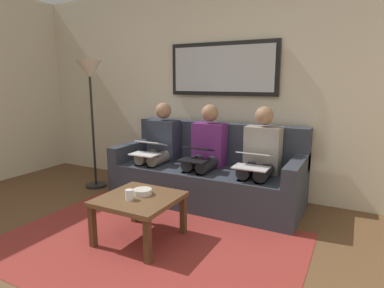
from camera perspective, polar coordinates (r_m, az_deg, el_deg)
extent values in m
cube|color=beige|center=(4.16, 5.84, 9.58)|extent=(6.00, 0.12, 2.60)
cube|color=maroon|center=(2.96, -8.00, -17.20)|extent=(2.60, 1.80, 0.01)
cube|color=#2D333D|center=(3.84, 2.44, -7.04)|extent=(2.20, 0.90, 0.42)
cube|color=#2D333D|center=(4.04, 4.60, 0.43)|extent=(2.20, 0.20, 0.48)
cube|color=#2D333D|center=(3.46, 18.14, -4.27)|extent=(0.14, 0.90, 0.20)
cube|color=#2D333D|center=(4.28, -10.09, -1.01)|extent=(0.14, 0.90, 0.20)
cube|color=black|center=(4.08, 5.42, 13.08)|extent=(1.40, 0.04, 0.65)
cube|color=#B2B7BC|center=(4.05, 5.29, 13.09)|extent=(1.30, 0.01, 0.55)
cube|color=brown|center=(2.90, -9.35, -9.55)|extent=(0.65, 0.65, 0.04)
cube|color=#4C331E|center=(2.62, -7.89, -16.75)|extent=(0.05, 0.05, 0.37)
cube|color=#4C331E|center=(2.96, -17.19, -13.79)|extent=(0.05, 0.05, 0.37)
cube|color=#4C331E|center=(3.05, -1.55, -12.46)|extent=(0.05, 0.05, 0.37)
cube|color=#4C331E|center=(3.35, -10.24, -10.48)|extent=(0.05, 0.05, 0.37)
cylinder|color=silver|center=(2.82, -11.02, -8.82)|extent=(0.07, 0.07, 0.09)
cylinder|color=beige|center=(2.93, -8.73, -8.36)|extent=(0.16, 0.16, 0.05)
cube|color=gray|center=(3.60, 12.44, -0.94)|extent=(0.38, 0.22, 0.50)
sphere|color=#997051|center=(3.54, 12.69, 4.92)|extent=(0.20, 0.20, 0.20)
cylinder|color=#232328|center=(3.42, 12.84, -4.68)|extent=(0.14, 0.42, 0.14)
cylinder|color=#232328|center=(3.47, 9.96, -4.35)|extent=(0.14, 0.42, 0.14)
cylinder|color=#232328|center=(3.32, 11.68, -10.23)|extent=(0.11, 0.11, 0.42)
cylinder|color=#232328|center=(3.37, 8.69, -9.81)|extent=(0.11, 0.11, 0.42)
cube|color=silver|center=(3.23, 10.39, -4.12)|extent=(0.35, 0.22, 0.01)
cube|color=silver|center=(3.33, 11.13, -1.74)|extent=(0.35, 0.21, 0.06)
cube|color=#A5C6EA|center=(3.32, 11.11, -1.68)|extent=(0.31, 0.19, 0.05)
cube|color=#66236B|center=(3.81, 3.13, -0.04)|extent=(0.38, 0.22, 0.50)
sphere|color=#997051|center=(3.76, 3.19, 5.51)|extent=(0.20, 0.20, 0.20)
cylinder|color=#232328|center=(3.63, 3.02, -3.52)|extent=(0.14, 0.42, 0.14)
cylinder|color=#232328|center=(3.71, 0.49, -3.20)|extent=(0.14, 0.42, 0.14)
cylinder|color=#232328|center=(3.53, 1.54, -8.68)|extent=(0.11, 0.11, 0.42)
cylinder|color=#232328|center=(3.61, -1.06, -8.24)|extent=(0.11, 0.11, 0.42)
cube|color=black|center=(3.47, 0.23, -2.90)|extent=(0.31, 0.20, 0.01)
cube|color=black|center=(3.55, 1.18, -0.85)|extent=(0.31, 0.20, 0.07)
cube|color=#A5C6EA|center=(3.55, 1.16, -0.80)|extent=(0.28, 0.17, 0.05)
cube|color=#2D3342|center=(4.11, -5.00, 0.75)|extent=(0.38, 0.22, 0.50)
sphere|color=#997051|center=(4.06, -5.09, 5.89)|extent=(0.20, 0.20, 0.20)
cylinder|color=gray|center=(3.93, -5.50, -2.42)|extent=(0.14, 0.42, 0.14)
cylinder|color=gray|center=(4.03, -7.65, -2.14)|extent=(0.14, 0.42, 0.14)
cylinder|color=gray|center=(3.84, -7.14, -7.13)|extent=(0.11, 0.11, 0.42)
cylinder|color=gray|center=(3.94, -9.31, -6.71)|extent=(0.11, 0.11, 0.42)
cube|color=white|center=(3.79, -8.39, -1.80)|extent=(0.33, 0.22, 0.01)
cube|color=white|center=(3.88, -7.24, 0.18)|extent=(0.33, 0.21, 0.07)
cube|color=#A5C6EA|center=(3.88, -7.27, 0.22)|extent=(0.30, 0.18, 0.06)
cylinder|color=black|center=(4.60, -16.60, -6.98)|extent=(0.28, 0.28, 0.03)
cylinder|color=black|center=(4.43, -17.12, 2.10)|extent=(0.03, 0.03, 1.50)
cone|color=beige|center=(4.39, -17.72, 12.47)|extent=(0.32, 0.32, 0.22)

